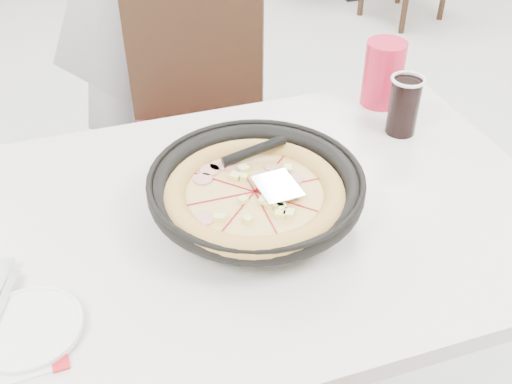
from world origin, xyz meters
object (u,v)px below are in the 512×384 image
object	(u,v)px
pizza_pan	(256,195)
cola_glass	(404,107)
side_plate	(29,329)
red_cup	(383,73)
pizza	(255,201)
chair_far	(188,152)
main_table	(251,335)

from	to	relation	value
pizza_pan	cola_glass	size ratio (longest dim) A/B	2.41
side_plate	red_cup	world-z (taller)	red_cup
pizza	pizza_pan	bearing A→B (deg)	67.83
chair_far	cola_glass	distance (m)	0.71
main_table	cola_glass	distance (m)	0.63
chair_far	cola_glass	xyz separation A→B (m)	(0.41, -0.47, 0.34)
chair_far	cola_glass	size ratio (longest dim) A/B	7.31
chair_far	pizza_pan	size ratio (longest dim) A/B	3.03
cola_glass	chair_far	bearing A→B (deg)	131.15
pizza_pan	side_plate	xyz separation A→B (m)	(-0.43, -0.17, -0.03)
side_plate	chair_far	bearing A→B (deg)	62.53
main_table	pizza	size ratio (longest dim) A/B	3.98
chair_far	side_plate	size ratio (longest dim) A/B	5.77
cola_glass	red_cup	distance (m)	0.14
pizza	side_plate	world-z (taller)	pizza
pizza_pan	red_cup	bearing A→B (deg)	35.95
pizza_pan	pizza	world-z (taller)	pizza
cola_glass	pizza_pan	bearing A→B (deg)	-157.09
main_table	chair_far	world-z (taller)	chair_far
pizza	cola_glass	size ratio (longest dim) A/B	2.32
main_table	side_plate	size ratio (longest dim) A/B	7.29
chair_far	cola_glass	bearing A→B (deg)	155.08
chair_far	red_cup	size ratio (longest dim) A/B	5.94
main_table	chair_far	bearing A→B (deg)	89.37
side_plate	red_cup	distance (m)	0.98
pizza_pan	cola_glass	world-z (taller)	cola_glass
pizza	side_plate	distance (m)	0.43
pizza	cola_glass	world-z (taller)	cola_glass
red_cup	pizza	bearing A→B (deg)	-141.91
pizza	red_cup	distance (m)	0.56
main_table	side_plate	distance (m)	0.59
pizza_pan	side_plate	bearing A→B (deg)	-158.64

